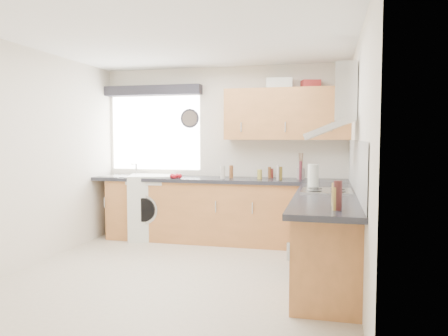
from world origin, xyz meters
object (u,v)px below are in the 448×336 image
(oven, at_px, (326,236))
(upper_cabinets, at_px, (287,114))
(washing_machine, at_px, (152,206))
(extractor_hood, at_px, (338,110))

(oven, distance_m, upper_cabinets, 1.99)
(oven, xyz_separation_m, washing_machine, (-2.50, 1.22, 0.04))
(oven, relative_size, washing_machine, 0.91)
(upper_cabinets, bearing_deg, oven, -67.46)
(extractor_hood, xyz_separation_m, washing_machine, (-2.60, 1.22, -1.30))
(extractor_hood, height_order, upper_cabinets, upper_cabinets)
(upper_cabinets, bearing_deg, washing_machine, -176.92)
(extractor_hood, distance_m, upper_cabinets, 1.48)
(extractor_hood, distance_m, washing_machine, 3.15)
(extractor_hood, height_order, washing_machine, extractor_hood)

